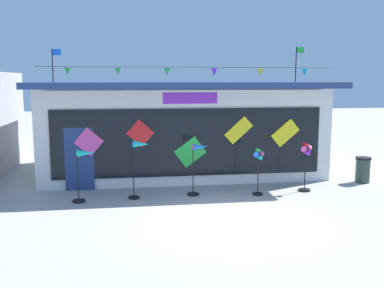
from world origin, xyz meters
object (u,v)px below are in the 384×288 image
kite_shop_building (180,126)px  wind_spinner_center_left (198,161)px  wind_spinner_center_right (259,164)px  wind_spinner_far_left (84,166)px  wind_spinner_right (306,159)px  trash_bin (363,170)px  wind_spinner_left (139,158)px

kite_shop_building → wind_spinner_center_left: size_ratio=6.45×
kite_shop_building → wind_spinner_center_right: kite_shop_building is taller
wind_spinner_far_left → wind_spinner_right: bearing=1.7°
wind_spinner_right → wind_spinner_center_right: bearing=-171.5°
wind_spinner_right → trash_bin: 2.64m
wind_spinner_left → wind_spinner_center_right: (3.58, -0.19, -0.27)m
wind_spinner_left → wind_spinner_center_left: 1.79m
kite_shop_building → wind_spinner_left: bearing=-112.9°
kite_shop_building → wind_spinner_far_left: (-3.27, -4.17, -0.68)m
wind_spinner_left → trash_bin: size_ratio=1.97×
wind_spinner_far_left → wind_spinner_left: 1.58m
wind_spinner_left → trash_bin: wind_spinner_left is taller
wind_spinner_far_left → wind_spinner_center_right: size_ratio=1.04×
wind_spinner_left → kite_shop_building: bearing=67.1°
wind_spinner_center_left → trash_bin: (5.84, 0.79, -0.60)m
kite_shop_building → wind_spinner_right: (3.48, -3.97, -0.68)m
kite_shop_building → wind_spinner_left: (-1.70, -4.02, -0.50)m
wind_spinner_left → wind_spinner_center_right: size_ratio=1.18×
kite_shop_building → wind_spinner_center_left: bearing=-88.9°
wind_spinner_center_right → trash_bin: bearing=15.1°
wind_spinner_right → wind_spinner_center_left: bearing=179.0°
wind_spinner_center_left → trash_bin: size_ratio=1.80×
wind_spinner_far_left → trash_bin: bearing=6.5°
wind_spinner_left → wind_spinner_right: wind_spinner_left is taller
wind_spinner_left → wind_spinner_right: 5.19m
trash_bin → wind_spinner_left: bearing=-173.2°
wind_spinner_center_right → wind_spinner_center_left: bearing=170.6°
wind_spinner_left → wind_spinner_right: size_ratio=1.09×
wind_spinner_right → wind_spinner_far_left: bearing=-178.3°
wind_spinner_far_left → wind_spinner_center_right: wind_spinner_far_left is taller
wind_spinner_right → trash_bin: wind_spinner_right is taller
wind_spinner_center_left → wind_spinner_left: bearing=-176.4°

